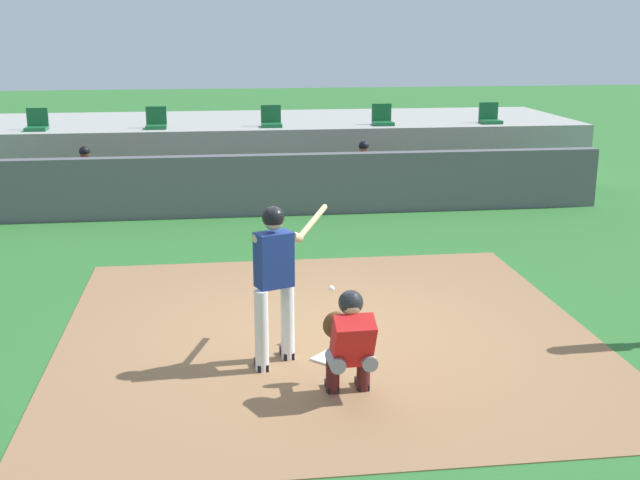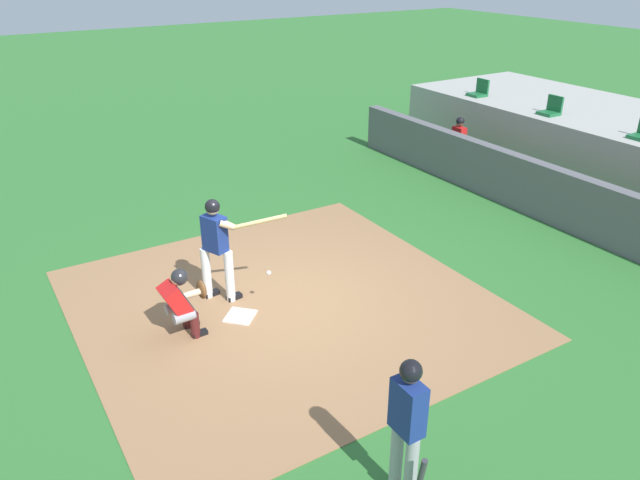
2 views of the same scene
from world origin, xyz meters
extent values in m
plane|color=#2D6B2D|center=(0.00, 0.00, 0.00)|extent=(80.00, 80.00, 0.00)
cube|color=#936B47|center=(0.00, 0.00, 0.01)|extent=(6.40, 6.40, 0.01)
cube|color=white|center=(0.00, -0.80, 0.02)|extent=(0.62, 0.62, 0.02)
cylinder|color=silver|center=(-0.85, -0.99, 0.46)|extent=(0.15, 0.15, 0.92)
cylinder|color=silver|center=(-0.55, -0.71, 0.46)|extent=(0.15, 0.15, 0.92)
cube|color=navy|center=(-0.70, -0.85, 1.22)|extent=(0.44, 0.36, 0.60)
sphere|color=tan|center=(-0.70, -0.85, 1.65)|extent=(0.21, 0.21, 0.21)
sphere|color=black|center=(-0.70, -0.85, 1.68)|extent=(0.24, 0.24, 0.24)
cylinder|color=tan|center=(-0.65, -0.76, 1.43)|extent=(0.55, 0.34, 0.18)
cylinder|color=tan|center=(-0.45, -0.73, 1.43)|extent=(0.20, 0.27, 0.17)
cylinder|color=tan|center=(-0.21, -0.27, 1.48)|extent=(0.45, 0.78, 0.24)
cube|color=black|center=(-0.86, -0.93, 0.04)|extent=(0.15, 0.27, 0.09)
cube|color=black|center=(-0.55, -0.65, 0.04)|extent=(0.15, 0.27, 0.09)
cylinder|color=gray|center=(-0.17, -1.77, 0.42)|extent=(0.17, 0.33, 0.16)
cylinder|color=#4C1919|center=(-0.17, -1.62, 0.21)|extent=(0.14, 0.14, 0.42)
cube|color=black|center=(-0.17, -1.56, 0.04)|extent=(0.12, 0.24, 0.08)
cylinder|color=gray|center=(0.15, -1.75, 0.42)|extent=(0.17, 0.33, 0.16)
cylinder|color=#4C1919|center=(0.15, -1.60, 0.21)|extent=(0.14, 0.14, 0.42)
cube|color=black|center=(0.15, -1.54, 0.04)|extent=(0.12, 0.24, 0.08)
cube|color=red|center=(0.00, -1.81, 0.64)|extent=(0.42, 0.45, 0.57)
cube|color=#2D2D33|center=(-0.01, -1.69, 0.64)|extent=(0.39, 0.27, 0.45)
sphere|color=beige|center=(-0.01, -1.73, 0.98)|extent=(0.21, 0.21, 0.21)
sphere|color=#232328|center=(-0.01, -1.71, 1.00)|extent=(0.25, 0.25, 0.25)
cylinder|color=beige|center=(-0.05, -1.59, 0.64)|extent=(0.12, 0.45, 0.10)
ellipsoid|color=brown|center=(-0.10, -1.36, 0.64)|extent=(0.28, 0.13, 0.30)
sphere|color=white|center=(0.01, -0.26, 0.67)|extent=(0.07, 0.07, 0.07)
cube|color=#59595E|center=(0.00, 6.50, 0.60)|extent=(13.00, 0.30, 1.20)
cube|color=olive|center=(0.00, 7.50, 0.23)|extent=(11.80, 0.44, 0.45)
cylinder|color=#939399|center=(-4.04, 7.25, 0.49)|extent=(0.15, 0.40, 0.15)
cylinder|color=#939399|center=(-4.04, 7.05, 0.23)|extent=(0.13, 0.13, 0.45)
cube|color=maroon|center=(-4.04, 7.00, 0.04)|extent=(0.11, 0.24, 0.08)
cylinder|color=#939399|center=(-3.78, 7.25, 0.49)|extent=(0.15, 0.40, 0.15)
cylinder|color=#939399|center=(-3.78, 7.05, 0.23)|extent=(0.13, 0.13, 0.45)
cube|color=maroon|center=(-3.78, 7.00, 0.04)|extent=(0.11, 0.24, 0.08)
cube|color=red|center=(-3.91, 7.47, 0.76)|extent=(0.36, 0.22, 0.54)
sphere|color=brown|center=(-3.91, 7.47, 1.15)|extent=(0.20, 0.20, 0.20)
sphere|color=black|center=(-3.91, 7.47, 1.19)|extent=(0.22, 0.22, 0.22)
cylinder|color=brown|center=(-4.11, 7.33, 0.65)|extent=(0.09, 0.41, 0.22)
cylinder|color=brown|center=(-3.71, 7.33, 0.65)|extent=(0.09, 0.41, 0.22)
cylinder|color=#939399|center=(1.68, 7.25, 0.49)|extent=(0.15, 0.40, 0.15)
cylinder|color=#939399|center=(1.68, 7.05, 0.23)|extent=(0.13, 0.13, 0.45)
cube|color=maroon|center=(1.68, 7.00, 0.04)|extent=(0.11, 0.24, 0.08)
cylinder|color=#939399|center=(1.94, 7.25, 0.49)|extent=(0.15, 0.40, 0.15)
cylinder|color=#939399|center=(1.94, 7.05, 0.23)|extent=(0.13, 0.13, 0.45)
cube|color=maroon|center=(1.94, 7.00, 0.04)|extent=(0.11, 0.24, 0.08)
cube|color=red|center=(1.81, 7.47, 0.76)|extent=(0.36, 0.22, 0.54)
sphere|color=#996B4C|center=(1.81, 7.47, 1.15)|extent=(0.20, 0.20, 0.20)
sphere|color=black|center=(1.81, 7.47, 1.19)|extent=(0.22, 0.22, 0.22)
cylinder|color=#996B4C|center=(1.61, 7.33, 0.65)|extent=(0.09, 0.41, 0.22)
cylinder|color=#996B4C|center=(2.01, 7.33, 0.65)|extent=(0.09, 0.41, 0.22)
cube|color=#9E9E99|center=(0.00, 10.90, 0.70)|extent=(15.00, 4.40, 1.40)
cube|color=#196033|center=(-5.20, 9.30, 1.44)|extent=(0.46, 0.46, 0.08)
cube|color=#196033|center=(-5.20, 9.50, 1.68)|extent=(0.46, 0.06, 0.40)
cube|color=#196033|center=(-2.60, 9.30, 1.44)|extent=(0.46, 0.46, 0.08)
cube|color=#196033|center=(-2.60, 9.50, 1.68)|extent=(0.46, 0.06, 0.40)
cube|color=#196033|center=(0.00, 9.30, 1.44)|extent=(0.46, 0.46, 0.08)
cube|color=#196033|center=(0.00, 9.50, 1.68)|extent=(0.46, 0.06, 0.40)
cube|color=#196033|center=(2.60, 9.30, 1.44)|extent=(0.46, 0.46, 0.08)
cube|color=#196033|center=(2.60, 9.50, 1.68)|extent=(0.46, 0.06, 0.40)
cube|color=#196033|center=(5.20, 9.30, 1.44)|extent=(0.46, 0.46, 0.08)
cube|color=#196033|center=(5.20, 9.50, 1.68)|extent=(0.46, 0.06, 0.40)
camera|label=1|loc=(-1.27, -9.04, 3.63)|focal=44.90mm
camera|label=2|loc=(7.70, -4.02, 5.35)|focal=34.16mm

